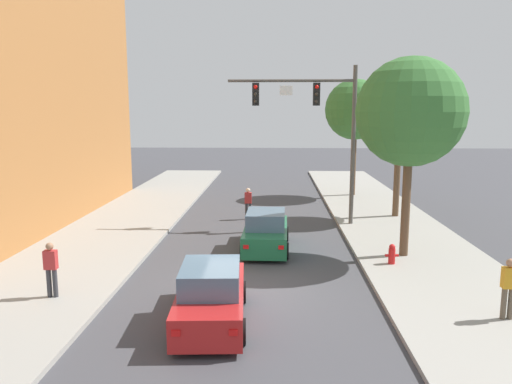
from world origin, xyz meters
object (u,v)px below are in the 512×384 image
at_px(car_following_red, 211,296).
at_px(pedestrian_crossing_road, 248,202).
at_px(street_tree_nearest, 411,113).
at_px(street_tree_third, 355,110).
at_px(car_lead_green, 266,232).
at_px(fire_hydrant, 392,254).
at_px(traffic_signal_mast, 318,116).
at_px(pedestrian_sidewalk_left_walker, 51,267).
at_px(pedestrian_sidewalk_right_walker, 509,286).
at_px(street_tree_second, 400,104).

height_order(car_following_red, pedestrian_crossing_road, pedestrian_crossing_road).
relative_size(car_following_red, street_tree_nearest, 0.59).
bearing_deg(street_tree_third, car_lead_green, -113.58).
bearing_deg(street_tree_third, fire_hydrant, -93.51).
relative_size(pedestrian_crossing_road, street_tree_third, 0.22).
bearing_deg(pedestrian_crossing_road, traffic_signal_mast, -22.28).
relative_size(car_lead_green, pedestrian_sidewalk_left_walker, 2.61).
distance_m(traffic_signal_mast, fire_hydrant, 8.25).
bearing_deg(pedestrian_sidewalk_right_walker, traffic_signal_mast, 110.26).
bearing_deg(pedestrian_crossing_road, car_lead_green, -79.68).
bearing_deg(traffic_signal_mast, street_tree_nearest, -61.40).
bearing_deg(pedestrian_sidewalk_left_walker, street_tree_second, 42.51).
bearing_deg(fire_hydrant, pedestrian_sidewalk_left_walker, -161.60).
bearing_deg(traffic_signal_mast, fire_hydrant, -71.19).
height_order(fire_hydrant, street_tree_second, street_tree_second).
distance_m(fire_hydrant, street_tree_second, 10.03).
distance_m(car_following_red, pedestrian_sidewalk_right_walker, 7.78).
bearing_deg(pedestrian_crossing_road, car_following_red, -91.45).
bearing_deg(pedestrian_crossing_road, fire_hydrant, -54.31).
relative_size(traffic_signal_mast, pedestrian_sidewalk_right_walker, 4.57).
xyz_separation_m(pedestrian_sidewalk_right_walker, street_tree_third, (-1.00, 19.30, 4.56)).
distance_m(car_lead_green, fire_hydrant, 5.04).
bearing_deg(pedestrian_sidewalk_left_walker, pedestrian_sidewalk_right_walker, -4.93).
relative_size(street_tree_nearest, street_tree_third, 0.99).
height_order(car_lead_green, pedestrian_crossing_road, pedestrian_crossing_road).
xyz_separation_m(pedestrian_crossing_road, street_tree_third, (6.46, 6.91, 4.71)).
height_order(car_following_red, fire_hydrant, car_following_red).
relative_size(pedestrian_crossing_road, fire_hydrant, 2.28).
distance_m(pedestrian_crossing_road, street_tree_third, 10.56).
relative_size(pedestrian_crossing_road, street_tree_nearest, 0.22).
xyz_separation_m(traffic_signal_mast, street_tree_nearest, (2.87, -5.25, 0.18)).
bearing_deg(car_following_red, pedestrian_sidewalk_right_walker, 1.14).
height_order(car_following_red, street_tree_third, street_tree_third).
relative_size(pedestrian_crossing_road, pedestrian_sidewalk_right_walker, 1.00).
xyz_separation_m(pedestrian_sidewalk_left_walker, fire_hydrant, (10.72, 3.57, -0.56)).
height_order(pedestrian_sidewalk_left_walker, street_tree_second, street_tree_second).
height_order(car_following_red, pedestrian_sidewalk_right_walker, pedestrian_sidewalk_right_walker).
distance_m(car_following_red, street_tree_nearest, 10.04).
height_order(street_tree_nearest, street_tree_second, street_tree_second).
xyz_separation_m(pedestrian_sidewalk_left_walker, street_tree_third, (11.62, 18.21, 4.56)).
xyz_separation_m(fire_hydrant, street_tree_third, (0.90, 14.65, 5.11)).
bearing_deg(fire_hydrant, car_lead_green, 154.39).
bearing_deg(fire_hydrant, pedestrian_sidewalk_right_walker, -67.82).
bearing_deg(car_following_red, street_tree_third, 70.81).
bearing_deg(traffic_signal_mast, car_lead_green, -119.75).
height_order(pedestrian_sidewalk_left_walker, pedestrian_sidewalk_right_walker, same).
height_order(traffic_signal_mast, car_lead_green, traffic_signal_mast).
height_order(car_lead_green, fire_hydrant, car_lead_green).
height_order(pedestrian_sidewalk_right_walker, fire_hydrant, pedestrian_sidewalk_right_walker).
distance_m(pedestrian_sidewalk_left_walker, pedestrian_sidewalk_right_walker, 12.67).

